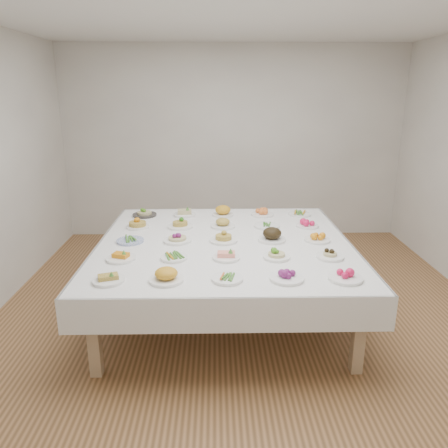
{
  "coord_description": "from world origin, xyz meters",
  "views": [
    {
      "loc": [
        -0.27,
        -4.01,
        2.16
      ],
      "look_at": [
        -0.18,
        0.15,
        0.88
      ],
      "focal_mm": 35.0,
      "sensor_mm": 36.0,
      "label": 1
    }
  ],
  "objects_px": {
    "display_table": "(224,247)",
    "dish_12": "(224,235)",
    "dish_0": "(108,277)",
    "dish_24": "(299,213)"
  },
  "relations": [
    {
      "from": "dish_0",
      "to": "dish_24",
      "type": "relative_size",
      "value": 0.94
    },
    {
      "from": "display_table",
      "to": "dish_24",
      "type": "relative_size",
      "value": 9.41
    },
    {
      "from": "display_table",
      "to": "dish_12",
      "type": "distance_m",
      "value": 0.13
    },
    {
      "from": "dish_12",
      "to": "display_table",
      "type": "bearing_deg",
      "value": 40.54
    },
    {
      "from": "dish_12",
      "to": "dish_0",
      "type": "bearing_deg",
      "value": -134.69
    },
    {
      "from": "display_table",
      "to": "dish_12",
      "type": "bearing_deg",
      "value": -139.46
    },
    {
      "from": "display_table",
      "to": "dish_0",
      "type": "distance_m",
      "value": 1.3
    },
    {
      "from": "display_table",
      "to": "dish_24",
      "type": "height_order",
      "value": "dish_24"
    },
    {
      "from": "dish_0",
      "to": "dish_24",
      "type": "xyz_separation_m",
      "value": [
        1.81,
        1.83,
        -0.01
      ]
    },
    {
      "from": "dish_0",
      "to": "dish_24",
      "type": "distance_m",
      "value": 2.57
    }
  ]
}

